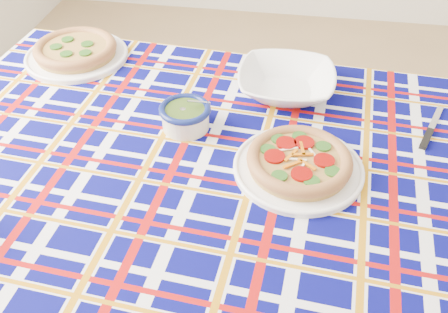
% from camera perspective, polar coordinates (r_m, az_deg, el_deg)
% --- Properties ---
extents(floor, '(4.00, 4.00, 0.00)m').
position_cam_1_polar(floor, '(1.86, 16.75, -12.13)').
color(floor, '#99784F').
rests_on(floor, ground).
extents(dining_table, '(1.55, 1.04, 0.70)m').
position_cam_1_polar(dining_table, '(1.15, 0.76, -3.06)').
color(dining_table, brown).
rests_on(dining_table, floor).
extents(tablecloth, '(1.59, 1.07, 0.10)m').
position_cam_1_polar(tablecloth, '(1.14, 0.77, -2.23)').
color(tablecloth, '#040553').
rests_on(tablecloth, dining_table).
extents(main_focaccia_plate, '(0.33, 0.33, 0.06)m').
position_cam_1_polar(main_focaccia_plate, '(1.07, 8.59, -0.48)').
color(main_focaccia_plate, '#A57A3A').
rests_on(main_focaccia_plate, tablecloth).
extents(pesto_bowl, '(0.13, 0.13, 0.07)m').
position_cam_1_polar(pesto_bowl, '(1.18, -4.45, 4.79)').
color(pesto_bowl, '#23390F').
rests_on(pesto_bowl, tablecloth).
extents(serving_bowl, '(0.25, 0.25, 0.06)m').
position_cam_1_polar(serving_bowl, '(1.31, 7.12, 8.38)').
color(serving_bowl, white).
rests_on(serving_bowl, tablecloth).
extents(second_focaccia_plate, '(0.33, 0.33, 0.05)m').
position_cam_1_polar(second_focaccia_plate, '(1.52, -16.61, 11.63)').
color(second_focaccia_plate, '#A57A3A').
rests_on(second_focaccia_plate, tablecloth).
extents(table_knife, '(0.09, 0.20, 0.01)m').
position_cam_1_polar(table_knife, '(1.32, 23.01, 3.97)').
color(table_knife, silver).
rests_on(table_knife, tablecloth).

